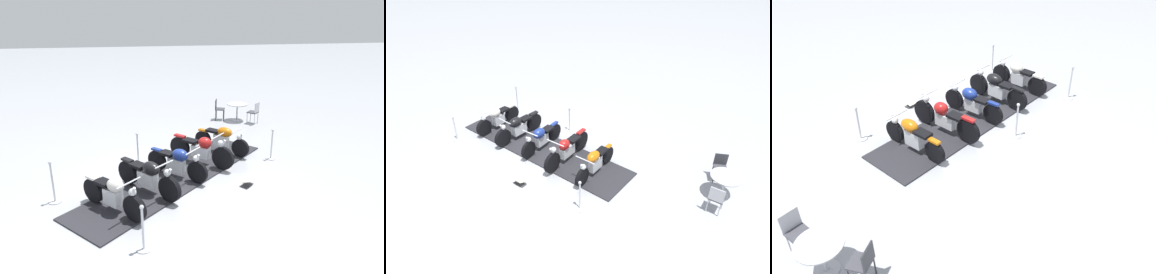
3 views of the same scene
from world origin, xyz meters
TOP-DOWN VIEW (x-y plane):
  - ground_plane at (0.00, 0.00)m, footprint 80.00×80.00m
  - display_platform at (0.00, 0.00)m, footprint 6.21×5.94m
  - motorcycle_cream at (1.70, 1.63)m, footprint 1.53×1.60m
  - motorcycle_black at (0.84, 0.83)m, footprint 1.56×1.76m
  - motorcycle_navy at (-0.03, 0.03)m, footprint 1.57×1.52m
  - motorcycle_maroon at (-0.88, -0.78)m, footprint 1.73×1.72m
  - motorcycle_copper at (-1.75, -1.58)m, footprint 1.53×1.55m
  - stanchion_left_front at (3.22, 0.86)m, footprint 0.34×0.34m
  - stanchion_left_mid at (1.07, -1.15)m, footprint 0.32×0.32m
  - stanchion_right_front at (1.08, 3.15)m, footprint 0.31×0.31m
  - stanchion_right_rear at (-3.22, -0.86)m, footprint 0.34×0.34m
  - info_placard at (-1.86, 0.84)m, footprint 0.44×0.44m
  - cafe_table at (-3.34, -5.17)m, footprint 0.90×0.90m
  - cafe_chair_near_table at (-3.93, -4.59)m, footprint 0.57×0.57m
  - cafe_chair_across_table at (-2.57, -5.45)m, footprint 0.51×0.51m

SIDE VIEW (x-z plane):
  - ground_plane at x=0.00m, z-range 0.00..0.00m
  - display_platform at x=0.00m, z-range 0.00..0.04m
  - info_placard at x=-1.86m, z-range -0.03..0.19m
  - stanchion_right_rear at x=-3.22m, z-range -0.20..0.82m
  - stanchion_right_front at x=1.08m, z-range -0.17..0.86m
  - stanchion_left_mid at x=1.07m, z-range -0.18..0.87m
  - stanchion_left_front at x=3.22m, z-range -0.21..0.92m
  - motorcycle_cream at x=1.70m, z-range 0.02..0.96m
  - motorcycle_maroon at x=-0.88m, z-range 0.00..1.04m
  - motorcycle_black at x=0.84m, z-range 0.02..1.01m
  - motorcycle_copper at x=-1.75m, z-range 0.07..0.97m
  - motorcycle_navy at x=-0.03m, z-range 0.05..0.99m
  - cafe_chair_across_table at x=-2.57m, z-range 0.08..0.97m
  - cafe_chair_near_table at x=-3.93m, z-range 0.08..1.01m
  - cafe_table at x=-3.34m, z-range 0.20..0.95m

